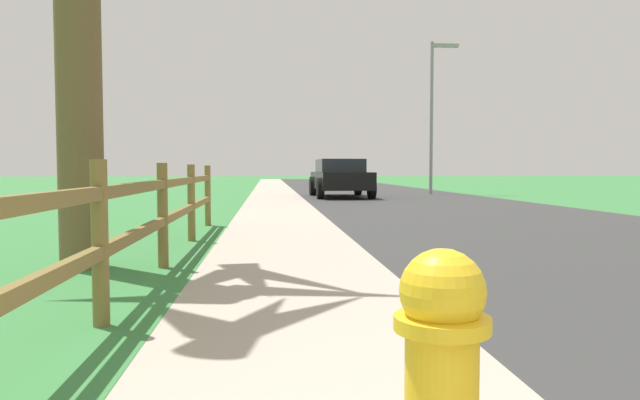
{
  "coord_description": "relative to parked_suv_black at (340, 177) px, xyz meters",
  "views": [
    {
      "loc": [
        -1.25,
        0.46,
        1.06
      ],
      "look_at": [
        -0.42,
        9.66,
        0.56
      ],
      "focal_mm": 32.43,
      "sensor_mm": 36.0,
      "label": 1
    }
  ],
  "objects": [
    {
      "name": "parked_suv_black",
      "position": [
        0.0,
        0.0,
        0.0
      ],
      "size": [
        2.11,
        4.56,
        1.42
      ],
      "color": "black",
      "rests_on": "ground"
    },
    {
      "name": "curb_concrete",
      "position": [
        -4.45,
        5.02,
        -0.74
      ],
      "size": [
        6.0,
        66.0,
        0.01
      ],
      "primitive_type": "cube",
      "color": "#AFA392",
      "rests_on": "ground"
    },
    {
      "name": "ground_plane",
      "position": [
        -1.45,
        3.02,
        -0.75
      ],
      "size": [
        120.0,
        120.0,
        0.0
      ],
      "primitive_type": "plane",
      "color": "#387B3E"
    },
    {
      "name": "street_lamp",
      "position": [
        4.18,
        2.08,
        3.0
      ],
      "size": [
        1.17,
        0.2,
        6.3
      ],
      "color": "gray",
      "rests_on": "ground"
    },
    {
      "name": "road_asphalt",
      "position": [
        2.05,
        5.02,
        -0.74
      ],
      "size": [
        7.0,
        66.0,
        0.01
      ],
      "primitive_type": "cube",
      "color": "#353535",
      "rests_on": "ground"
    },
    {
      "name": "grass_verge",
      "position": [
        -5.95,
        5.02,
        -0.74
      ],
      "size": [
        5.0,
        66.0,
        0.0
      ],
      "primitive_type": "cube",
      "color": "#387B3E",
      "rests_on": "ground"
    },
    {
      "name": "rail_fence",
      "position": [
        -3.81,
        -16.46,
        -0.1
      ],
      "size": [
        0.11,
        11.55,
        1.12
      ],
      "color": "brown",
      "rests_on": "ground"
    }
  ]
}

